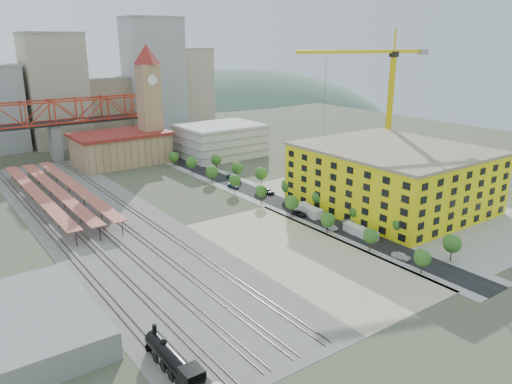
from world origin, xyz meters
TOP-DOWN VIEW (x-y plane):
  - ground at (0.00, 0.00)m, footprint 400.00×400.00m
  - ballast_strip at (-36.00, 17.50)m, footprint 36.00×165.00m
  - dirt_lot at (-4.00, -31.50)m, footprint 28.00×67.00m
  - street_asphalt at (16.00, 15.00)m, footprint 12.00×170.00m
  - sidewalk_west at (10.50, 15.00)m, footprint 3.00×170.00m
  - sidewalk_east at (21.50, 15.00)m, footprint 3.00×170.00m
  - construction_pad at (45.00, -20.00)m, footprint 50.00×90.00m
  - rail_tracks at (-37.80, 17.50)m, footprint 26.56×160.00m
  - platform_canopies at (-41.00, 45.00)m, footprint 16.00×80.00m
  - station_hall at (-5.00, 82.00)m, footprint 38.00×24.00m
  - clock_tower at (8.00, 79.99)m, footprint 12.00×12.00m
  - parking_garage at (36.00, 70.00)m, footprint 34.00×26.00m
  - truss_bridge at (-25.00, 105.00)m, footprint 94.00×9.60m
  - construction_building at (42.00, -20.00)m, footprint 44.60×50.60m
  - warehouse at (-66.00, -30.00)m, footprint 22.00×32.00m
  - street_trees at (16.00, 5.00)m, footprint 15.40×124.40m
  - skyline at (7.47, 142.31)m, footprint 133.00×46.00m
  - distant_hills at (45.28, 260.00)m, footprint 647.00×264.00m
  - locomotive at (-50.00, -56.65)m, footprint 3.05×23.52m
  - tower_crane at (65.26, 5.76)m, footprint 47.61×18.84m
  - site_trailer_a at (16.00, -32.70)m, footprint 2.56×8.80m
  - site_trailer_b at (16.00, -30.60)m, footprint 2.71×8.74m
  - site_trailer_c at (16.00, -11.51)m, footprint 4.32×10.25m
  - site_trailer_d at (16.00, -11.30)m, footprint 3.27×9.75m
  - car_0 at (13.00, -47.53)m, footprint 2.58×4.94m
  - car_1 at (13.00, -23.62)m, footprint 2.19×4.98m
  - car_2 at (13.00, -10.36)m, footprint 2.91×5.32m
  - car_3 at (13.00, 24.78)m, footprint 2.62×5.08m
  - car_4 at (19.00, -29.46)m, footprint 2.48×4.83m
  - car_5 at (19.00, -24.99)m, footprint 1.91×4.94m
  - car_6 at (19.00, 12.50)m, footprint 2.57×5.18m
  - car_7 at (19.00, 34.54)m, footprint 2.64×5.50m

SIDE VIEW (x-z plane):
  - distant_hills at x=45.28m, z-range -193.04..33.96m
  - ground at x=0.00m, z-range 0.00..0.00m
  - street_trees at x=16.00m, z-range -4.00..4.00m
  - sidewalk_west at x=10.50m, z-range 0.00..0.04m
  - sidewalk_east at x=21.50m, z-range 0.00..0.04m
  - ballast_strip at x=-36.00m, z-range 0.00..0.06m
  - dirt_lot at x=-4.00m, z-range 0.00..0.06m
  - street_asphalt at x=16.00m, z-range 0.00..0.06m
  - construction_pad at x=45.00m, z-range 0.00..0.06m
  - rail_tracks at x=-37.80m, z-range 0.06..0.24m
  - car_3 at x=13.00m, z-range 0.00..1.41m
  - car_2 at x=13.00m, z-range 0.00..1.41m
  - car_6 at x=19.00m, z-range 0.00..1.41m
  - car_7 at x=19.00m, z-range 0.00..1.55m
  - car_4 at x=19.00m, z-range 0.00..1.57m
  - car_1 at x=13.00m, z-range 0.00..1.59m
  - car_5 at x=19.00m, z-range 0.00..1.60m
  - car_0 at x=13.00m, z-range 0.00..1.60m
  - site_trailer_b at x=16.00m, z-range 0.00..2.36m
  - site_trailer_a at x=16.00m, z-range 0.00..2.39m
  - site_trailer_d at x=16.00m, z-range 0.00..2.62m
  - site_trailer_c at x=16.00m, z-range 0.00..2.72m
  - locomotive at x=-50.00m, z-range -0.75..5.13m
  - warehouse at x=-66.00m, z-range 0.00..5.00m
  - platform_canopies at x=-41.00m, z-range 1.93..6.06m
  - station_hall at x=-5.00m, z-range 0.12..13.22m
  - parking_garage at x=36.00m, z-range 0.00..14.00m
  - construction_building at x=42.00m, z-range 0.01..18.81m
  - truss_bridge at x=-25.00m, z-range 6.06..31.66m
  - skyline at x=7.47m, z-range -7.19..52.81m
  - clock_tower at x=8.00m, z-range 2.70..54.70m
  - tower_crane at x=65.26m, z-range 6.26..59.68m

